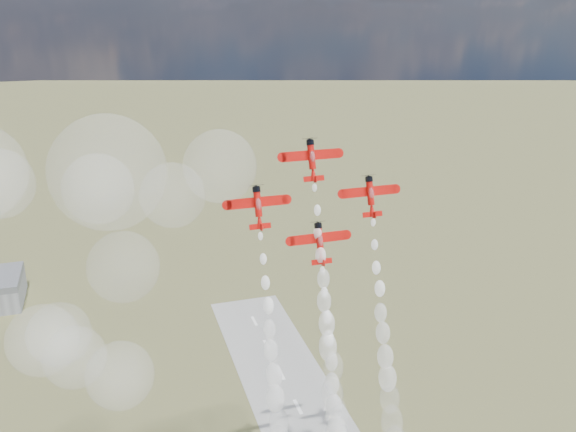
% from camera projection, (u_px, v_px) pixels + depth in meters
% --- Properties ---
extents(plane_lead, '(12.47, 5.37, 8.60)m').
position_uv_depth(plane_lead, '(312.00, 159.00, 126.05)').
color(plane_lead, '#BE0E09').
rests_on(plane_lead, ground).
extents(plane_left, '(12.47, 5.37, 8.60)m').
position_uv_depth(plane_left, '(258.00, 206.00, 122.85)').
color(plane_left, '#BE0E09').
rests_on(plane_left, ground).
extents(plane_right, '(12.47, 5.37, 8.60)m').
position_uv_depth(plane_right, '(370.00, 195.00, 129.68)').
color(plane_right, '#BE0E09').
rests_on(plane_right, ground).
extents(plane_slot, '(12.47, 5.37, 8.60)m').
position_uv_depth(plane_slot, '(320.00, 242.00, 126.49)').
color(plane_slot, '#BE0E09').
rests_on(plane_slot, ground).
extents(smoke_trail_lead, '(5.55, 20.91, 52.84)m').
position_uv_depth(smoke_trail_lead, '(333.00, 385.00, 127.14)').
color(smoke_trail_lead, white).
rests_on(smoke_trail_lead, plane_lead).
extents(smoke_trail_right, '(5.99, 19.97, 52.57)m').
position_uv_depth(smoke_trail_right, '(391.00, 413.00, 131.00)').
color(smoke_trail_right, white).
rests_on(smoke_trail_right, plane_right).
extents(drifted_smoke_cloud, '(61.88, 30.86, 58.94)m').
position_uv_depth(drifted_smoke_cloud, '(89.00, 233.00, 117.82)').
color(drifted_smoke_cloud, white).
rests_on(drifted_smoke_cloud, ground).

